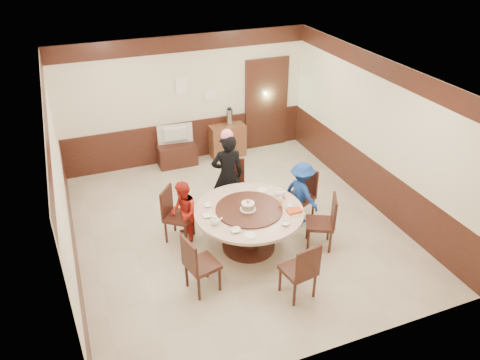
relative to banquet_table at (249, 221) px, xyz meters
name	(u,v)px	position (x,y,z in m)	size (l,w,h in m)	color
room	(236,175)	(0.01, 0.63, 0.55)	(6.00, 6.04, 2.84)	#C0B099
banquet_table	(249,221)	(0.00, 0.00, 0.00)	(1.79, 1.79, 0.78)	#371811
chair_0	(300,204)	(1.22, 0.47, -0.23)	(0.59, 0.59, 0.97)	#371811
chair_1	(234,194)	(0.19, 1.23, -0.23)	(0.56, 0.57, 0.97)	#371811
chair_2	(178,224)	(-1.03, 0.68, -0.23)	(0.62, 0.62, 0.97)	#371811
chair_3	(202,273)	(-1.04, -0.68, -0.23)	(0.54, 0.53, 0.97)	#371811
chair_4	(298,279)	(0.24, -1.32, -0.23)	(0.50, 0.51, 0.97)	#371811
chair_5	(320,231)	(1.14, -0.40, -0.23)	(0.59, 0.59, 0.97)	#371811
person_standing	(228,175)	(0.04, 1.11, 0.28)	(0.59, 0.39, 1.62)	black
person_red	(183,213)	(-0.95, 0.58, 0.04)	(0.55, 0.43, 1.14)	#B42118
person_blue	(301,193)	(1.18, 0.40, 0.06)	(0.76, 0.44, 1.18)	navy
birthday_cake	(248,206)	(-0.03, -0.02, 0.31)	(0.26, 0.26, 0.18)	white
teapot_left	(215,221)	(-0.64, -0.17, 0.28)	(0.17, 0.15, 0.13)	white
teapot_right	(279,193)	(0.64, 0.23, 0.28)	(0.17, 0.15, 0.13)	white
bowl_0	(208,205)	(-0.58, 0.35, 0.23)	(0.14, 0.14, 0.03)	white
bowl_1	(285,224)	(0.37, -0.59, 0.24)	(0.14, 0.14, 0.04)	white
bowl_2	(236,230)	(-0.41, -0.47, 0.24)	(0.16, 0.16, 0.04)	white
bowl_3	(290,206)	(0.67, -0.15, 0.24)	(0.12, 0.12, 0.04)	white
bowl_4	(208,216)	(-0.69, 0.06, 0.24)	(0.15, 0.15, 0.04)	white
saucer_near	(250,235)	(-0.25, -0.65, 0.22)	(0.18, 0.18, 0.01)	white
saucer_far	(262,190)	(0.45, 0.50, 0.22)	(0.18, 0.18, 0.01)	white
shrimp_platter	(294,212)	(0.64, -0.35, 0.24)	(0.30, 0.20, 0.06)	white
bottle_0	(280,202)	(0.52, -0.08, 0.30)	(0.06, 0.06, 0.16)	silver
bottle_1	(284,196)	(0.65, 0.06, 0.30)	(0.06, 0.06, 0.16)	silver
tv_stand	(177,154)	(-0.35, 3.37, -0.28)	(0.85, 0.45, 0.50)	#371811
television	(176,135)	(-0.35, 3.37, 0.19)	(0.78, 0.10, 0.45)	#939496
side_cabinet	(227,140)	(0.86, 3.40, -0.16)	(0.80, 0.40, 0.75)	brown
thermos	(229,117)	(0.92, 3.40, 0.41)	(0.15, 0.15, 0.38)	silver
notice_left	(181,86)	(-0.10, 3.58, 1.22)	(0.25, 0.00, 0.35)	white
notice_right	(211,95)	(0.55, 3.58, 0.92)	(0.30, 0.00, 0.22)	white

